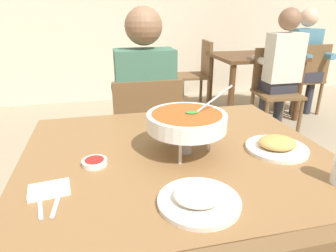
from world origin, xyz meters
The scene contains 16 objects.
dining_table_main centered at (0.00, 0.00, 0.66)m, with size 1.18×1.00×0.77m.
chair_diner_main centered at (0.00, 0.78, 0.51)m, with size 0.44×0.44×0.90m.
diner_main centered at (0.00, 0.82, 0.75)m, with size 0.40×0.45×1.31m.
curry_bowl centered at (0.03, -0.02, 0.90)m, with size 0.33×0.30×0.26m.
rice_plate centered at (-0.02, -0.34, 0.79)m, with size 0.24×0.24×0.06m.
appetizer_plate centered at (0.39, -0.08, 0.79)m, with size 0.24×0.24×0.06m.
sauce_dish centered at (-0.31, -0.04, 0.78)m, with size 0.09×0.09×0.02m.
napkin_folded centered at (-0.45, -0.18, 0.78)m, with size 0.12×0.08×0.02m, color white.
fork_utensil centered at (-0.47, -0.23, 0.77)m, with size 0.01×0.17×0.01m, color silver.
spoon_utensil centered at (-0.42, -0.23, 0.77)m, with size 0.01×0.17×0.01m, color silver.
dining_table_far centered at (1.61, 2.35, 0.63)m, with size 1.00×0.80×0.77m.
chair_bg_left centered at (2.28, 2.22, 0.51)m, with size 0.46×0.46×0.90m.
chair_bg_middle centered at (1.59, 1.84, 0.51)m, with size 0.48×0.48×0.90m.
chair_bg_right centered at (1.06, 2.85, 0.51)m, with size 0.47×0.47×0.90m.
patron_bg_left centered at (2.26, 2.28, 0.75)m, with size 0.40×0.45×1.31m.
patron_bg_middle centered at (1.62, 1.80, 0.75)m, with size 0.40×0.45×1.31m.
Camera 1 is at (-0.27, -1.01, 1.29)m, focal length 31.59 mm.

